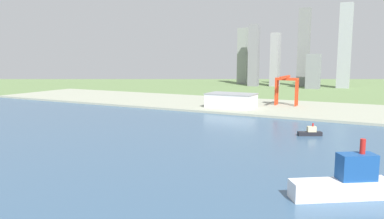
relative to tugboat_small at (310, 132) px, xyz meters
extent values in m
plane|color=#627F4B|center=(-36.34, -53.74, -2.75)|extent=(2400.00, 2400.00, 0.00)
cube|color=#385675|center=(-36.34, -113.74, -2.67)|extent=(840.00, 360.00, 0.15)
cube|color=#9CA08B|center=(-36.34, 136.26, -1.50)|extent=(840.00, 140.00, 2.50)
cube|color=black|center=(-0.32, -0.17, -1.10)|extent=(17.89, 12.60, 3.00)
cube|color=beige|center=(0.73, 0.40, 2.47)|extent=(7.52, 6.53, 4.13)
cylinder|color=red|center=(1.52, 0.82, 5.73)|extent=(1.13, 1.13, 2.40)
cube|color=white|center=(32.32, -122.64, 1.32)|extent=(40.32, 30.81, 7.84)
cube|color=#19478C|center=(37.92, -118.97, 10.77)|extent=(16.95, 14.82, 11.06)
cylinder|color=red|center=(39.69, -117.82, 19.44)|extent=(2.23, 2.23, 6.27)
cube|color=red|center=(-64.43, 146.67, 14.59)|extent=(2.20, 2.20, 29.68)
cube|color=red|center=(-40.98, 146.67, 14.59)|extent=(2.20, 2.20, 29.68)
cube|color=red|center=(-64.43, 154.67, 14.59)|extent=(2.20, 2.20, 29.68)
cube|color=red|center=(-40.98, 154.67, 14.59)|extent=(2.20, 2.20, 29.68)
cube|color=red|center=(-52.70, 150.67, 30.83)|extent=(25.85, 10.00, 2.80)
cube|color=red|center=(-52.70, 139.78, 33.63)|extent=(2.60, 43.56, 2.60)
cube|color=white|center=(-104.33, 105.02, 7.14)|extent=(52.68, 31.82, 14.78)
cube|color=gray|center=(-104.33, 105.02, 15.14)|extent=(53.74, 32.46, 1.20)
cube|color=gray|center=(-226.59, 494.74, 58.25)|extent=(22.18, 22.94, 121.98)
cube|color=gray|center=(-187.95, 446.79, 59.86)|extent=(19.91, 15.61, 125.22)
cube|color=#97959C|center=(-149.04, 467.43, 51.16)|extent=(15.78, 25.34, 107.81)
cube|color=gray|center=(-97.41, 489.03, 75.36)|extent=(22.47, 15.13, 156.21)
cube|color=gray|center=(-68.97, 440.44, 29.91)|extent=(24.68, 23.88, 65.31)
cube|color=#9CA1A7|center=(-19.72, 480.08, 77.18)|extent=(22.72, 21.53, 159.86)
camera|label=1|loc=(44.34, -281.85, 55.97)|focal=34.32mm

